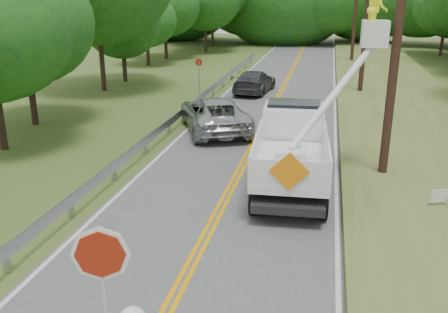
# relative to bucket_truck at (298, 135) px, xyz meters

# --- Properties ---
(road) EXTENTS (7.20, 96.00, 0.03)m
(road) POSITION_rel_bucket_truck_xyz_m (-2.05, 5.22, -1.50)
(road) COLOR #505052
(road) RESTS_ON ground
(guardrail) EXTENTS (0.18, 48.00, 0.77)m
(guardrail) POSITION_rel_bucket_truck_xyz_m (-6.07, 6.12, -0.96)
(guardrail) COLOR #989BA1
(guardrail) RESTS_ON ground
(utility_poles) EXTENTS (1.60, 43.30, 10.00)m
(utility_poles) POSITION_rel_bucket_truck_xyz_m (2.95, 8.23, 3.76)
(utility_poles) COLOR black
(utility_poles) RESTS_ON ground
(tall_grass_verge) EXTENTS (7.00, 96.00, 0.30)m
(tall_grass_verge) POSITION_rel_bucket_truck_xyz_m (5.05, 5.22, -1.36)
(tall_grass_verge) COLOR #576928
(tall_grass_verge) RESTS_ON ground
(bucket_truck) EXTENTS (4.08, 6.77, 6.56)m
(bucket_truck) POSITION_rel_bucket_truck_xyz_m (0.00, 0.00, 0.00)
(bucket_truck) COLOR black
(bucket_truck) RESTS_ON road
(suv_silver) EXTENTS (4.73, 6.31, 1.59)m
(suv_silver) POSITION_rel_bucket_truck_xyz_m (-4.20, 5.19, -0.69)
(suv_silver) COLOR #AAADB2
(suv_silver) RESTS_ON road
(suv_darkgrey) EXTENTS (2.50, 5.04, 1.41)m
(suv_darkgrey) POSITION_rel_bucket_truck_xyz_m (-3.73, 14.66, -0.79)
(suv_darkgrey) COLOR #3D3E44
(suv_darkgrey) RESTS_ON road
(stop_sign_permanent) EXTENTS (0.43, 0.26, 2.26)m
(stop_sign_permanent) POSITION_rel_bucket_truck_xyz_m (-7.13, 13.47, -0.03)
(stop_sign_permanent) COLOR #989BA1
(stop_sign_permanent) RESTS_ON ground
(yard_sign) EXTENTS (0.52, 0.22, 0.80)m
(yard_sign) POSITION_rel_bucket_truck_xyz_m (4.29, -2.37, -0.94)
(yard_sign) COLOR white
(yard_sign) RESTS_ON ground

